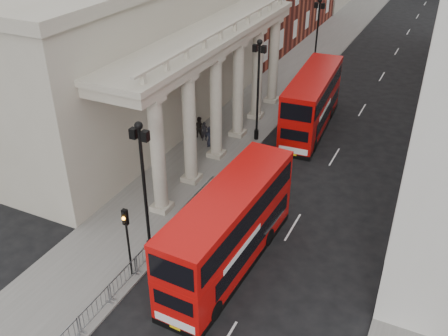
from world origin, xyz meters
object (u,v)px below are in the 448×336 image
at_px(bus_far, 312,101).
at_px(traffic_light, 127,231).
at_px(pedestrian_b, 199,127).
at_px(lamp_post_south, 144,182).
at_px(lamp_post_mid, 258,84).
at_px(pedestrian_a, 204,132).
at_px(lamp_post_north, 317,34).
at_px(pedestrian_c, 210,136).
at_px(bus_near, 229,228).

bearing_deg(bus_far, traffic_light, -102.41).
bearing_deg(pedestrian_b, lamp_post_south, 108.04).
distance_m(lamp_post_mid, bus_far, 5.70).
bearing_deg(lamp_post_south, pedestrian_a, 104.96).
distance_m(lamp_post_south, bus_far, 20.41).
xyz_separation_m(lamp_post_mid, lamp_post_north, (0.00, 16.00, 0.00)).
distance_m(bus_far, pedestrian_b, 9.75).
relative_size(lamp_post_mid, pedestrian_b, 4.62).
bearing_deg(pedestrian_a, pedestrian_c, -60.01).
relative_size(bus_far, pedestrian_a, 7.09).
distance_m(traffic_light, pedestrian_c, 15.64).
distance_m(traffic_light, bus_near, 5.45).
distance_m(bus_far, pedestrian_c, 9.31).
relative_size(bus_far, pedestrian_c, 6.64).
height_order(bus_near, bus_far, bus_far).
height_order(lamp_post_mid, pedestrian_a, lamp_post_mid).
bearing_deg(lamp_post_north, bus_near, -81.77).
xyz_separation_m(lamp_post_mid, pedestrian_b, (-4.43, -1.70, -3.89)).
relative_size(bus_far, pedestrian_b, 6.43).
bearing_deg(lamp_post_south, pedestrian_b, 107.22).
height_order(lamp_post_south, pedestrian_b, lamp_post_south).
xyz_separation_m(lamp_post_north, traffic_light, (0.10, -34.02, -1.80)).
relative_size(lamp_post_south, lamp_post_mid, 1.00).
relative_size(traffic_light, pedestrian_b, 2.39).
bearing_deg(lamp_post_mid, lamp_post_north, 90.00).
xyz_separation_m(lamp_post_south, lamp_post_north, (0.00, 32.00, 0.00)).
relative_size(lamp_post_north, bus_far, 0.72).
bearing_deg(traffic_light, pedestrian_b, 105.53).
relative_size(lamp_post_mid, pedestrian_a, 5.09).
bearing_deg(bus_near, bus_far, 95.76).
distance_m(bus_far, pedestrian_a, 9.47).
height_order(lamp_post_north, bus_far, lamp_post_north).
bearing_deg(pedestrian_a, bus_far, 18.78).
distance_m(traffic_light, bus_far, 22.26).
distance_m(pedestrian_b, pedestrian_c, 1.95).
relative_size(lamp_post_north, pedestrian_c, 4.77).
bearing_deg(bus_near, pedestrian_c, 123.58).
bearing_deg(pedestrian_c, bus_near, -65.09).
xyz_separation_m(lamp_post_mid, traffic_light, (0.10, -18.02, -1.80)).
bearing_deg(pedestrian_b, lamp_post_mid, -158.26).
distance_m(lamp_post_north, bus_near, 31.20).
relative_size(lamp_post_north, pedestrian_a, 5.09).
bearing_deg(pedestrian_b, traffic_light, 106.34).
xyz_separation_m(lamp_post_north, bus_far, (3.33, -12.00, -2.34)).
relative_size(pedestrian_b, pedestrian_c, 1.03).
height_order(bus_far, pedestrian_c, bus_far).
distance_m(lamp_post_mid, pedestrian_c, 5.58).
relative_size(lamp_post_south, bus_near, 0.73).
relative_size(bus_near, pedestrian_b, 6.30).
bearing_deg(bus_far, lamp_post_mid, -133.81).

